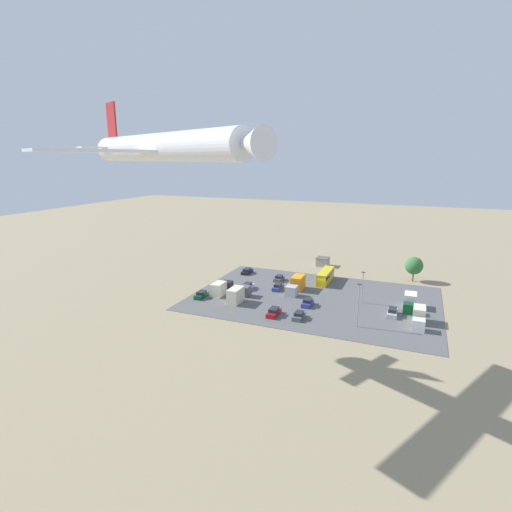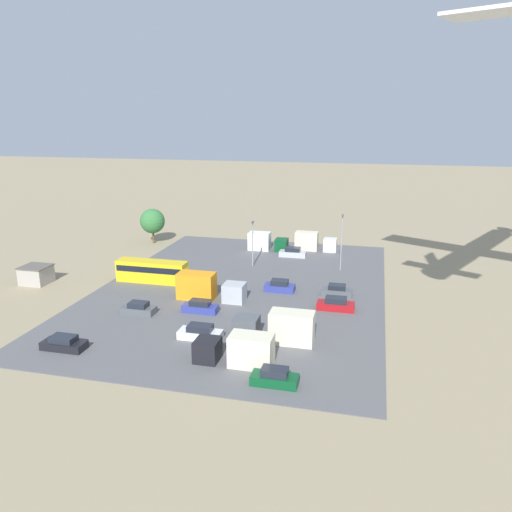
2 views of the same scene
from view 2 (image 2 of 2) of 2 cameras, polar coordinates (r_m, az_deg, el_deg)
The scene contains 21 objects.
ground_plane at distance 73.64m, azimuth -8.35°, elevation -3.14°, with size 400.00×400.00×0.00m, color gray.
parking_lot_surface at distance 70.87m, azimuth -1.59°, elevation -3.70°, with size 56.04×39.29×0.08m.
shed_building at distance 79.38m, azimuth -23.82°, elevation -1.96°, with size 3.77×3.98×2.61m.
bus at distance 74.57m, azimuth -11.79°, elevation -1.64°, with size 2.57×10.49×3.15m.
parked_car_0 at distance 56.50m, azimuth -21.10°, elevation -9.32°, with size 1.97×4.61×1.47m.
parked_car_1 at distance 86.57m, azimuth 4.22°, elevation 0.38°, with size 1.92×4.60×1.64m.
parked_car_2 at distance 68.78m, azimuth 9.23°, elevation -3.93°, with size 1.88×4.09×1.49m.
parked_car_3 at distance 55.44m, azimuth -6.39°, elevation -8.72°, with size 1.96×4.78×1.59m.
parked_car_4 at distance 46.47m, azimuth 2.13°, elevation -13.73°, with size 1.80×4.30×1.61m.
parked_car_5 at distance 62.53m, azimuth -6.40°, elevation -5.82°, with size 1.72×4.45×1.57m.
parked_car_6 at distance 63.70m, azimuth 9.10°, elevation -5.49°, with size 1.92×4.70×1.64m.
parked_car_7 at distance 69.44m, azimuth 2.72°, elevation -3.50°, with size 1.96×4.15×1.64m.
parked_car_8 at distance 63.41m, azimuth -13.26°, elevation -5.89°, with size 1.93×4.07×1.48m.
parked_truck_0 at distance 66.44m, azimuth -5.61°, elevation -3.62°, with size 2.59×9.07×3.50m.
parked_truck_1 at distance 90.45m, azimuth 1.11°, elevation 1.60°, with size 2.54×7.09×3.18m.
parked_truck_2 at distance 90.91m, azimuth 6.55°, elevation 1.60°, with size 2.32×7.44×3.27m.
parked_truck_3 at distance 49.59m, azimuth -1.99°, elevation -10.71°, with size 2.56×7.82×3.15m.
parked_truck_4 at distance 54.18m, azimuth 2.62°, elevation -8.16°, with size 2.46×8.71×3.47m.
tree_near_shed at distance 96.98m, azimuth -11.75°, elevation 3.93°, with size 4.69×4.69×6.68m.
light_pole_lot_centre at distance 78.81m, azimuth 9.75°, elevation 1.81°, with size 0.90×0.28×8.89m.
light_pole_lot_edge at distance 80.04m, azimuth -0.38°, elevation 1.68°, with size 0.90×0.28×7.36m.
Camera 2 is at (64.46, 26.67, 23.57)m, focal length 35.00 mm.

